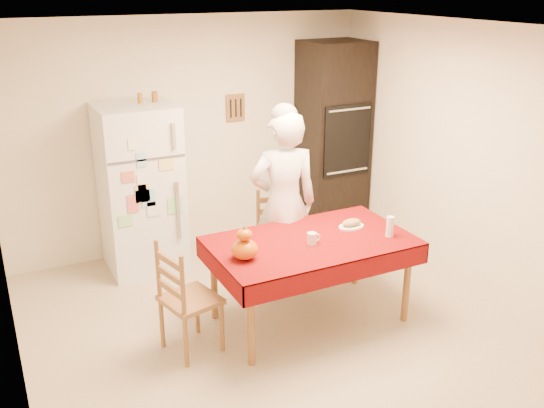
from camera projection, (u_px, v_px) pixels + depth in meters
floor at (283, 339)px, 5.07m from camera, size 4.50×4.50×0.00m
room_shell at (285, 152)px, 4.51m from camera, size 4.02×4.52×2.51m
refrigerator at (141, 189)px, 6.08m from camera, size 0.75×0.74×1.70m
oven_cabinet at (333, 139)px, 6.98m from camera, size 0.70×0.62×2.20m
dining_table at (311, 247)px, 5.14m from camera, size 1.70×1.00×0.76m
chair_far at (279, 235)px, 5.85m from camera, size 0.49×0.48×0.95m
chair_left at (183, 296)px, 4.73m from camera, size 0.49×0.50×0.95m
seated_woman at (284, 205)px, 5.57m from camera, size 0.72×0.54×1.76m
coffee_mug at (312, 239)px, 5.01m from camera, size 0.08×0.08×0.10m
pumpkin_lower at (245, 249)px, 4.74m from camera, size 0.21×0.21×0.16m
pumpkin_upper at (244, 235)px, 4.70m from camera, size 0.12×0.12×0.09m
wine_glass at (390, 226)px, 5.16m from camera, size 0.07×0.07×0.18m
bread_plate at (351, 227)px, 5.36m from camera, size 0.24×0.24×0.02m
bread_loaf at (351, 222)px, 5.35m from camera, size 0.18×0.10×0.06m
spice_jar_left at (140, 98)px, 5.84m from camera, size 0.05×0.05×0.10m
spice_jar_mid at (154, 97)px, 5.90m from camera, size 0.05×0.05×0.10m
spice_jar_right at (155, 97)px, 5.90m from camera, size 0.05×0.05×0.10m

